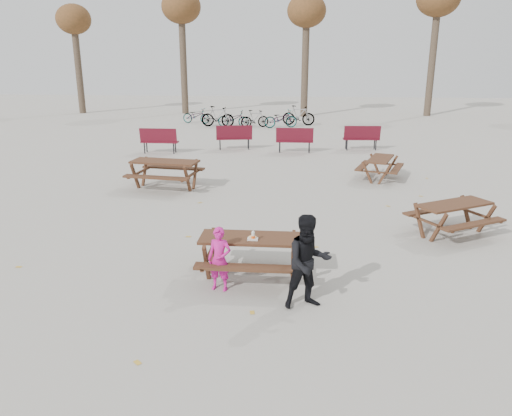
# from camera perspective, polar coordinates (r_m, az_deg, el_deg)

# --- Properties ---
(ground) EXTENTS (80.00, 80.00, 0.00)m
(ground) POSITION_cam_1_polar(r_m,az_deg,el_deg) (9.09, -0.57, -7.90)
(ground) COLOR gray
(ground) RESTS_ON ground
(main_picnic_table) EXTENTS (1.80, 1.45, 0.78)m
(main_picnic_table) POSITION_cam_1_polar(r_m,az_deg,el_deg) (8.86, -0.58, -4.46)
(main_picnic_table) COLOR #3A2015
(main_picnic_table) RESTS_ON ground
(food_tray) EXTENTS (0.18, 0.11, 0.03)m
(food_tray) POSITION_cam_1_polar(r_m,az_deg,el_deg) (8.65, -0.37, -3.56)
(food_tray) COLOR silver
(food_tray) RESTS_ON main_picnic_table
(bread_roll) EXTENTS (0.14, 0.06, 0.05)m
(bread_roll) POSITION_cam_1_polar(r_m,az_deg,el_deg) (8.63, -0.38, -3.30)
(bread_roll) COLOR tan
(bread_roll) RESTS_ON food_tray
(soda_bottle) EXTENTS (0.07, 0.07, 0.17)m
(soda_bottle) POSITION_cam_1_polar(r_m,az_deg,el_deg) (8.62, -0.33, -3.25)
(soda_bottle) COLOR silver
(soda_bottle) RESTS_ON main_picnic_table
(child) EXTENTS (0.44, 0.33, 1.11)m
(child) POSITION_cam_1_polar(r_m,az_deg,el_deg) (8.45, -4.19, -5.84)
(child) COLOR #C11880
(child) RESTS_ON ground
(adult) EXTENTS (0.89, 0.79, 1.53)m
(adult) POSITION_cam_1_polar(r_m,az_deg,el_deg) (7.83, 6.01, -6.16)
(adult) COLOR black
(adult) RESTS_ON ground
(picnic_table_east) EXTENTS (2.16, 2.04, 0.73)m
(picnic_table_east) POSITION_cam_1_polar(r_m,az_deg,el_deg) (11.84, 21.59, -1.20)
(picnic_table_east) COLOR #3A2015
(picnic_table_east) RESTS_ON ground
(picnic_table_north) EXTENTS (2.16, 1.83, 0.84)m
(picnic_table_north) POSITION_cam_1_polar(r_m,az_deg,el_deg) (15.10, -10.32, 3.77)
(picnic_table_north) COLOR #3A2015
(picnic_table_north) RESTS_ON ground
(picnic_table_far) EXTENTS (1.73, 1.93, 0.69)m
(picnic_table_far) POSITION_cam_1_polar(r_m,az_deg,el_deg) (16.48, 13.95, 4.40)
(picnic_table_far) COLOR #3A2015
(picnic_table_far) RESTS_ON ground
(park_bench_row) EXTENTS (9.78, 2.00, 1.03)m
(park_bench_row) POSITION_cam_1_polar(r_m,az_deg,el_deg) (20.75, 0.81, 7.94)
(park_bench_row) COLOR maroon
(park_bench_row) RESTS_ON ground
(bicycle_row) EXTENTS (7.71, 2.42, 1.12)m
(bicycle_row) POSITION_cam_1_polar(r_m,az_deg,el_deg) (28.08, -0.89, 10.33)
(bicycle_row) COLOR black
(bicycle_row) RESTS_ON ground
(tree_row) EXTENTS (32.17, 3.52, 8.26)m
(tree_row) POSITION_cam_1_polar(r_m,az_deg,el_deg) (33.43, 5.60, 21.14)
(tree_row) COLOR #382B21
(tree_row) RESTS_ON ground
(fallen_leaves) EXTENTS (11.00, 11.00, 0.01)m
(fallen_leaves) POSITION_cam_1_polar(r_m,az_deg,el_deg) (11.37, 3.19, -2.64)
(fallen_leaves) COLOR gold
(fallen_leaves) RESTS_ON ground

